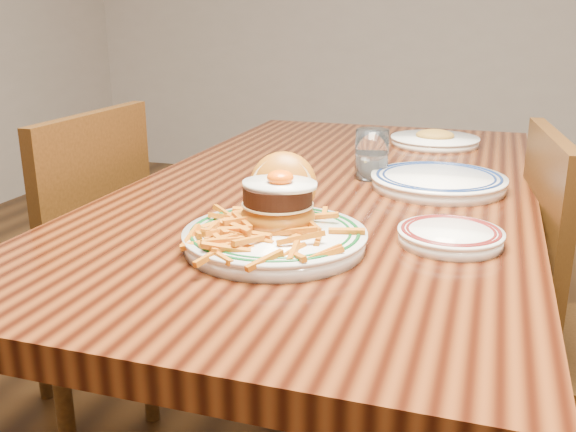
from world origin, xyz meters
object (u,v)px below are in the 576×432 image
(table, at_px, (332,222))
(side_plate, at_px, (450,235))
(main_plate, at_px, (276,222))
(chair_left, at_px, (63,282))

(table, xyz_separation_m, side_plate, (0.28, -0.31, 0.10))
(main_plate, xyz_separation_m, side_plate, (0.27, 0.09, -0.02))
(main_plate, bearing_deg, table, 79.56)
(table, height_order, main_plate, main_plate)
(main_plate, distance_m, side_plate, 0.28)
(side_plate, bearing_deg, main_plate, -145.60)
(table, relative_size, main_plate, 5.15)
(table, relative_size, side_plate, 8.93)
(table, distance_m, side_plate, 0.43)
(chair_left, bearing_deg, side_plate, -11.28)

